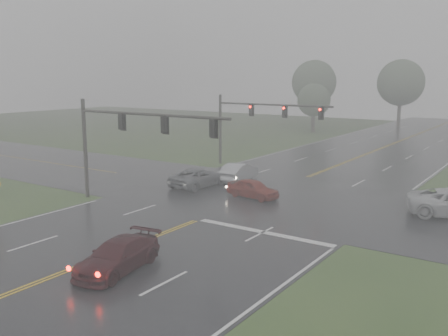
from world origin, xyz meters
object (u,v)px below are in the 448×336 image
Objects in this scene: car_grey at (199,187)px; sedan_maroon at (118,271)px; sedan_red at (253,198)px; signal_gantry_near at (123,132)px; signal_gantry_far at (252,117)px; sedan_silver at (239,181)px.

sedan_maroon is at bearing 118.15° from car_grey.
sedan_maroon is 15.20m from sedan_red.
car_grey is 0.42× the size of signal_gantry_near.
sedan_maroon is 27.35m from signal_gantry_far.
sedan_silver reaches higher than sedan_red.
signal_gantry_far reaches higher than sedan_maroon.
signal_gantry_far is (-8.42, 25.58, 4.78)m from sedan_maroon.
sedan_maroon is 12.91m from signal_gantry_near.
sedan_silver is 0.37× the size of signal_gantry_near.
signal_gantry_near is (-2.31, -10.70, 4.95)m from sedan_silver.
sedan_maroon is 17.52m from car_grey.
signal_gantry_far reaches higher than sedan_silver.
sedan_silver is at bearing -68.00° from signal_gantry_far.
sedan_red is at bearing 88.63° from sedan_maroon.
signal_gantry_near is at bearing 124.73° from sedan_maroon.
car_grey is at bearing 59.82° from sedan_silver.
sedan_red is 0.86× the size of sedan_silver.
sedan_maroon is at bearing -46.43° from signal_gantry_near.
signal_gantry_far is at bearing 37.88° from sedan_red.
sedan_silver is 12.01m from signal_gantry_near.
signal_gantry_far is at bearing 90.71° from signal_gantry_near.
car_grey is (-5.47, 0.80, 0.00)m from sedan_red.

